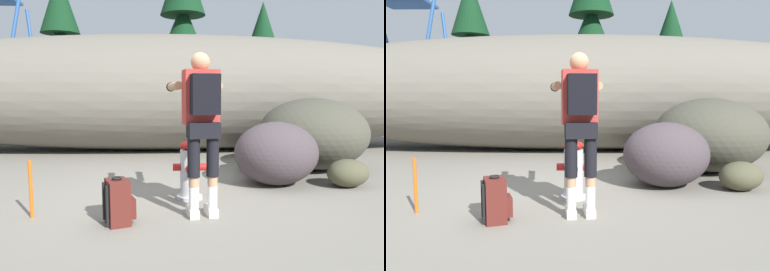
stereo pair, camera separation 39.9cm
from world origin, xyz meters
TOP-DOWN VIEW (x-y plane):
  - ground_plane at (0.00, 0.00)m, footprint 56.00×56.00m
  - dirt_embankment at (0.00, 4.28)m, footprint 16.93×3.20m
  - fire_hydrant at (0.16, 0.00)m, footprint 0.41×0.37m
  - utility_worker at (0.24, -0.59)m, footprint 0.61×1.01m
  - spare_backpack at (-0.60, -0.82)m, footprint 0.35×0.35m
  - boulder_large at (2.38, 1.72)m, footprint 2.60×2.59m
  - boulder_mid at (1.43, 0.66)m, footprint 1.52×1.46m
  - boulder_small at (1.39, 1.51)m, footprint 0.92×0.92m
  - boulder_outlier at (2.39, 0.44)m, footprint 0.75×0.68m
  - pine_tree_far_left at (-3.99, 9.44)m, footprint 2.17×2.17m
  - pine_tree_left at (0.56, 11.25)m, footprint 2.93×2.93m
  - pine_tree_center at (3.34, 8.78)m, footprint 1.83×1.83m
  - survey_stake at (-1.52, -0.59)m, footprint 0.04×0.04m

SIDE VIEW (x-z plane):
  - ground_plane at x=0.00m, z-range -0.04..0.00m
  - boulder_outlier at x=2.39m, z-range 0.00..0.39m
  - spare_backpack at x=-0.60m, z-range -0.02..0.45m
  - boulder_small at x=1.39m, z-range 0.00..0.54m
  - survey_stake at x=-1.52m, z-range 0.00..0.60m
  - fire_hydrant at x=0.16m, z-range -0.03..0.73m
  - boulder_mid at x=1.43m, z-range 0.00..0.90m
  - boulder_large at x=2.38m, z-range 0.00..1.23m
  - utility_worker at x=0.24m, z-range 0.23..1.94m
  - dirt_embankment at x=0.00m, z-range 0.00..2.68m
  - pine_tree_center at x=3.34m, z-range 0.21..4.85m
  - pine_tree_far_left at x=-3.99m, z-range 0.29..6.04m
  - pine_tree_left at x=0.56m, z-range 0.39..7.93m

